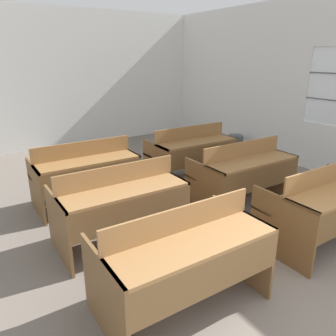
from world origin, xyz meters
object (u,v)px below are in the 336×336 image
at_px(bench_second_left, 120,202).
at_px(wastepaper_bin, 235,143).
at_px(bench_front_left, 184,256).
at_px(bench_third_left, 86,171).
at_px(bench_second_right, 243,172).
at_px(bench_third_right, 191,151).
at_px(bench_front_right, 326,203).

distance_m(bench_second_left, wastepaper_bin, 4.12).
bearing_deg(bench_front_left, bench_third_left, 89.34).
xyz_separation_m(bench_front_left, bench_second_right, (1.82, 1.17, 0.00)).
height_order(bench_third_right, wastepaper_bin, bench_third_right).
distance_m(bench_second_right, bench_third_right, 1.19).
distance_m(bench_second_right, wastepaper_bin, 2.69).
relative_size(bench_front_right, bench_third_left, 1.00).
distance_m(bench_second_left, bench_second_right, 1.82).
xyz_separation_m(bench_front_right, bench_second_right, (-0.02, 1.19, 0.00)).
xyz_separation_m(bench_front_right, bench_third_right, (-0.02, 2.38, 0.00)).
distance_m(bench_third_left, wastepaper_bin, 3.68).
xyz_separation_m(bench_front_right, wastepaper_bin, (1.76, 3.18, -0.30)).
relative_size(bench_second_left, wastepaper_bin, 3.77).
relative_size(bench_second_left, bench_second_right, 1.00).
bearing_deg(bench_second_left, bench_front_right, -32.97).
bearing_deg(bench_third_right, bench_third_left, -179.21).
height_order(bench_front_left, wastepaper_bin, bench_front_left).
bearing_deg(bench_second_right, bench_third_left, 147.03).
bearing_deg(bench_third_left, wastepaper_bin, 13.01).
bearing_deg(bench_front_right, bench_front_left, 179.34).
xyz_separation_m(bench_third_left, wastepaper_bin, (3.58, 0.83, -0.30)).
distance_m(bench_front_left, bench_third_left, 2.33).
distance_m(bench_front_right, bench_second_right, 1.19).
bearing_deg(bench_third_right, bench_front_left, -127.82).
relative_size(bench_second_right, wastepaper_bin, 3.77).
relative_size(bench_front_left, bench_third_left, 1.00).
height_order(bench_second_right, bench_third_right, same).
bearing_deg(bench_front_left, bench_third_right, 52.18).
xyz_separation_m(bench_front_right, bench_second_left, (-1.84, 1.20, 0.00)).
bearing_deg(wastepaper_bin, bench_third_left, -166.99).
distance_m(bench_second_left, bench_third_right, 2.17).
xyz_separation_m(bench_second_left, bench_second_right, (1.82, -0.01, 0.00)).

